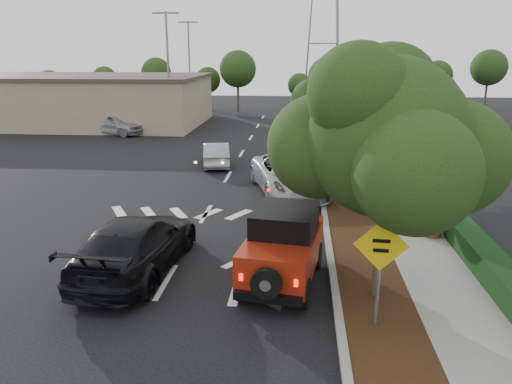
# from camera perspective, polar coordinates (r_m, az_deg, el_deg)

# --- Properties ---
(ground) EXTENTS (120.00, 120.00, 0.00)m
(ground) POSITION_cam_1_polar(r_m,az_deg,el_deg) (14.18, -10.26, -10.07)
(ground) COLOR black
(ground) RESTS_ON ground
(curb) EXTENTS (0.20, 70.00, 0.15)m
(curb) POSITION_cam_1_polar(r_m,az_deg,el_deg) (25.04, 7.23, 1.68)
(curb) COLOR #9E9B93
(curb) RESTS_ON ground
(planting_strip) EXTENTS (1.80, 70.00, 0.12)m
(planting_strip) POSITION_cam_1_polar(r_m,az_deg,el_deg) (25.10, 9.51, 1.59)
(planting_strip) COLOR black
(planting_strip) RESTS_ON ground
(sidewalk) EXTENTS (2.00, 70.00, 0.12)m
(sidewalk) POSITION_cam_1_polar(r_m,az_deg,el_deg) (25.33, 13.80, 1.47)
(sidewalk) COLOR gray
(sidewalk) RESTS_ON ground
(hedge) EXTENTS (0.80, 70.00, 0.80)m
(hedge) POSITION_cam_1_polar(r_m,az_deg,el_deg) (25.50, 16.96, 2.12)
(hedge) COLOR black
(hedge) RESTS_ON ground
(commercial_building) EXTENTS (22.00, 12.00, 4.00)m
(commercial_building) POSITION_cam_1_polar(r_m,az_deg,el_deg) (46.77, -20.03, 9.79)
(commercial_building) COLOR gray
(commercial_building) RESTS_ON ground
(transmission_tower) EXTENTS (7.00, 4.00, 28.00)m
(transmission_tower) POSITION_cam_1_polar(r_m,az_deg,el_deg) (60.63, 7.41, 9.85)
(transmission_tower) COLOR slate
(transmission_tower) RESTS_ON ground
(street_tree_near) EXTENTS (3.80, 3.80, 5.92)m
(street_tree_near) POSITION_cam_1_polar(r_m,az_deg,el_deg) (13.42, 13.41, -11.81)
(street_tree_near) COLOR black
(street_tree_near) RESTS_ON ground
(street_tree_mid) EXTENTS (3.20, 3.20, 5.32)m
(street_tree_mid) POSITION_cam_1_polar(r_m,az_deg,el_deg) (19.85, 10.64, -2.46)
(street_tree_mid) COLOR black
(street_tree_mid) RESTS_ON ground
(street_tree_far) EXTENTS (3.40, 3.40, 5.62)m
(street_tree_far) POSITION_cam_1_polar(r_m,az_deg,el_deg) (26.08, 9.35, 1.99)
(street_tree_far) COLOR black
(street_tree_far) RESTS_ON ground
(light_pole_a) EXTENTS (2.00, 0.22, 9.00)m
(light_pole_a) POSITION_cam_1_polar(r_m,az_deg,el_deg) (40.05, -9.67, 6.76)
(light_pole_a) COLOR slate
(light_pole_a) RESTS_ON ground
(light_pole_b) EXTENTS (2.00, 0.22, 9.00)m
(light_pole_b) POSITION_cam_1_polar(r_m,az_deg,el_deg) (51.84, -7.43, 8.86)
(light_pole_b) COLOR slate
(light_pole_b) RESTS_ON ground
(red_jeep) EXTENTS (2.29, 4.12, 2.03)m
(red_jeep) POSITION_cam_1_polar(r_m,az_deg,el_deg) (13.68, 3.23, -6.07)
(red_jeep) COLOR black
(red_jeep) RESTS_ON ground
(silver_suv_ahead) EXTENTS (4.21, 6.50, 1.67)m
(silver_suv_ahead) POSITION_cam_1_polar(r_m,az_deg,el_deg) (22.17, 3.92, 1.94)
(silver_suv_ahead) COLOR #ACAFB4
(silver_suv_ahead) RESTS_ON ground
(black_suv_oncoming) EXTENTS (2.69, 5.74, 1.62)m
(black_suv_oncoming) POSITION_cam_1_polar(r_m,az_deg,el_deg) (14.71, -13.53, -5.84)
(black_suv_oncoming) COLOR black
(black_suv_oncoming) RESTS_ON ground
(silver_sedan_oncoming) EXTENTS (2.07, 4.11, 1.29)m
(silver_sedan_oncoming) POSITION_cam_1_polar(r_m,az_deg,el_deg) (27.71, -4.58, 4.33)
(silver_sedan_oncoming) COLOR #A1A4A8
(silver_sedan_oncoming) RESTS_ON ground
(parked_suv) EXTENTS (5.11, 3.64, 1.62)m
(parked_suv) POSITION_cam_1_polar(r_m,az_deg,el_deg) (39.72, -15.75, 7.50)
(parked_suv) COLOR #95979C
(parked_suv) RESTS_ON ground
(speed_hump_sign) EXTENTS (1.19, 0.13, 2.53)m
(speed_hump_sign) POSITION_cam_1_polar(r_m,az_deg,el_deg) (11.32, 14.00, -7.41)
(speed_hump_sign) COLOR slate
(speed_hump_sign) RESTS_ON ground
(terracotta_planter) EXTENTS (0.77, 0.77, 1.34)m
(terracotta_planter) POSITION_cam_1_polar(r_m,az_deg,el_deg) (17.68, 19.71, -2.34)
(terracotta_planter) COLOR brown
(terracotta_planter) RESTS_ON ground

